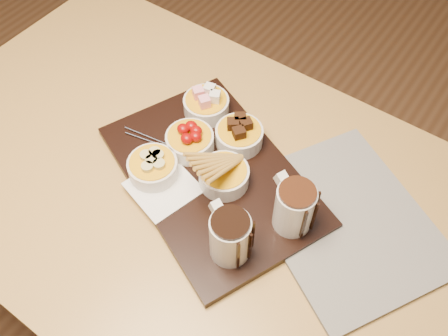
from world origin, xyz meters
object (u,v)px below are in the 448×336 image
Objects in this scene: pitcher_dark_chocolate at (230,237)px; dining_table at (179,196)px; newspaper at (345,221)px; serving_board at (212,176)px; pitcher_milk_chocolate at (294,208)px; bowl_strawberries at (190,142)px.

dining_table is at bearing 178.37° from pitcher_dark_chocolate.
newspaper is at bearing 75.77° from pitcher_dark_chocolate.
serving_board is 1.26× the size of newspaper.
pitcher_milk_chocolate reaches higher than newspaper.
bowl_strawberries is at bearing 167.35° from pitcher_dark_chocolate.
pitcher_milk_chocolate is at bearing 21.80° from serving_board.
newspaper reaches higher than dining_table.
pitcher_milk_chocolate reaches higher than dining_table.
dining_table is 0.13m from serving_board.
pitcher_dark_chocolate reaches higher than bowl_strawberries.
serving_board is 0.20m from pitcher_milk_chocolate.
bowl_strawberries is (-0.08, 0.03, 0.03)m from serving_board.
bowl_strawberries is at bearing 91.67° from dining_table.
dining_table is at bearing -152.00° from pitcher_milk_chocolate.
pitcher_dark_chocolate is at bearing -24.66° from dining_table.
dining_table is 0.37m from newspaper.
newspaper is at bearing 36.73° from serving_board.
newspaper is (0.14, 0.19, -0.06)m from pitcher_dark_chocolate.
serving_board reaches higher than dining_table.
serving_board is (0.07, 0.03, 0.11)m from dining_table.
pitcher_milk_chocolate is at bearing 4.97° from dining_table.
newspaper is (0.34, 0.09, 0.10)m from dining_table.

